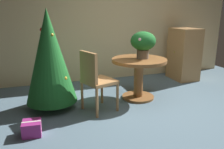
{
  "coord_description": "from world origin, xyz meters",
  "views": [
    {
      "loc": [
        -1.79,
        -2.99,
        1.58
      ],
      "look_at": [
        -0.69,
        0.36,
        0.61
      ],
      "focal_mm": 36.9,
      "sensor_mm": 36.0,
      "label": 1
    }
  ],
  "objects_px": {
    "wooden_cabinet": "(184,54)",
    "round_dining_table": "(139,70)",
    "holiday_tree": "(49,56)",
    "flower_vase": "(143,42)",
    "gift_box_purple": "(32,128)",
    "wooden_chair_left": "(95,78)"
  },
  "relations": [
    {
      "from": "wooden_cabinet",
      "to": "round_dining_table",
      "type": "bearing_deg",
      "value": -151.53
    },
    {
      "from": "round_dining_table",
      "to": "wooden_chair_left",
      "type": "bearing_deg",
      "value": -160.0
    },
    {
      "from": "holiday_tree",
      "to": "wooden_cabinet",
      "type": "bearing_deg",
      "value": 14.34
    },
    {
      "from": "gift_box_purple",
      "to": "wooden_cabinet",
      "type": "height_order",
      "value": "wooden_cabinet"
    },
    {
      "from": "flower_vase",
      "to": "wooden_cabinet",
      "type": "xyz_separation_m",
      "value": [
        1.48,
        0.82,
        -0.44
      ]
    },
    {
      "from": "gift_box_purple",
      "to": "wooden_cabinet",
      "type": "bearing_deg",
      "value": 25.49
    },
    {
      "from": "round_dining_table",
      "to": "wooden_cabinet",
      "type": "bearing_deg",
      "value": 28.47
    },
    {
      "from": "round_dining_table",
      "to": "holiday_tree",
      "type": "xyz_separation_m",
      "value": [
        -1.56,
        0.05,
        0.34
      ]
    },
    {
      "from": "flower_vase",
      "to": "wooden_chair_left",
      "type": "relative_size",
      "value": 0.49
    },
    {
      "from": "round_dining_table",
      "to": "gift_box_purple",
      "type": "xyz_separation_m",
      "value": [
        -1.89,
        -0.8,
        -0.44
      ]
    },
    {
      "from": "round_dining_table",
      "to": "holiday_tree",
      "type": "relative_size",
      "value": 0.61
    },
    {
      "from": "wooden_chair_left",
      "to": "gift_box_purple",
      "type": "xyz_separation_m",
      "value": [
        -0.98,
        -0.47,
        -0.47
      ]
    },
    {
      "from": "round_dining_table",
      "to": "holiday_tree",
      "type": "height_order",
      "value": "holiday_tree"
    },
    {
      "from": "holiday_tree",
      "to": "wooden_cabinet",
      "type": "height_order",
      "value": "holiday_tree"
    },
    {
      "from": "holiday_tree",
      "to": "gift_box_purple",
      "type": "height_order",
      "value": "holiday_tree"
    },
    {
      "from": "round_dining_table",
      "to": "holiday_tree",
      "type": "distance_m",
      "value": 1.6
    },
    {
      "from": "round_dining_table",
      "to": "gift_box_purple",
      "type": "relative_size",
      "value": 3.9
    },
    {
      "from": "wooden_cabinet",
      "to": "wooden_chair_left",
      "type": "bearing_deg",
      "value": -154.52
    },
    {
      "from": "round_dining_table",
      "to": "flower_vase",
      "type": "relative_size",
      "value": 2.05
    },
    {
      "from": "flower_vase",
      "to": "gift_box_purple",
      "type": "distance_m",
      "value": 2.33
    },
    {
      "from": "wooden_chair_left",
      "to": "wooden_cabinet",
      "type": "distance_m",
      "value": 2.73
    },
    {
      "from": "wooden_chair_left",
      "to": "wooden_cabinet",
      "type": "relative_size",
      "value": 0.82
    }
  ]
}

